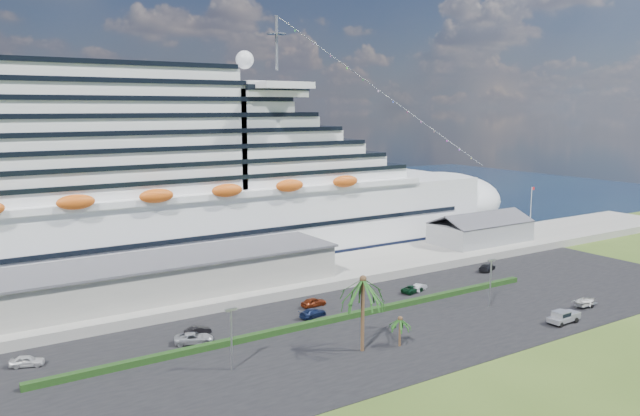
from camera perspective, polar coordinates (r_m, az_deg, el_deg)
ground at (r=92.71m, az=10.48°, el=-12.29°), size 420.00×420.00×0.00m
asphalt_lot at (r=100.42m, az=6.12°, el=-10.44°), size 140.00×38.00×0.12m
wharf at (r=122.98m, az=-2.43°, el=-6.30°), size 240.00×20.00×1.80m
water at (r=204.22m, az=-15.31°, el=-0.64°), size 420.00×160.00×0.02m
cruise_ship at (r=133.10m, az=-15.83°, el=1.49°), size 191.00×38.00×54.00m
terminal_building at (r=111.83m, az=-13.62°, el=-5.95°), size 61.00×15.00×6.30m
port_shed at (r=154.36m, az=14.46°, el=-2.06°), size 24.00×12.31×7.37m
flagpole at (r=167.25m, az=18.72°, el=-0.05°), size 1.08×0.16×12.00m
hedge at (r=99.58m, az=0.64°, el=-10.25°), size 88.00×1.10×0.90m
lamp_post_left at (r=82.23m, az=-8.12°, el=-11.08°), size 1.60×0.35×8.27m
lamp_post_right at (r=110.07m, az=15.34°, el=-6.08°), size 1.60×0.35×8.27m
palm_tall at (r=86.48m, az=3.95°, el=-7.29°), size 8.82×8.82×11.13m
palm_short at (r=90.34m, az=7.33°, el=-10.31°), size 3.53×3.53×4.56m
parked_car_0 at (r=92.44m, az=-25.21°, el=-12.54°), size 4.67×3.17×1.48m
parked_car_1 at (r=96.47m, az=-11.13°, el=-10.95°), size 4.05×1.60×1.31m
parked_car_2 at (r=93.39m, az=-11.46°, el=-11.58°), size 6.07×4.33×1.54m
parked_car_3 at (r=102.30m, az=-0.66°, el=-9.56°), size 5.20×2.90×1.42m
parked_car_4 at (r=107.50m, az=-0.59°, el=-8.59°), size 4.68×2.20×1.55m
parked_car_5 at (r=117.83m, az=9.07°, el=-7.16°), size 4.21×2.76×1.31m
parked_car_6 at (r=116.51m, az=8.45°, el=-7.33°), size 5.04×3.01×1.31m
parked_car_7 at (r=134.61m, az=15.01°, el=-5.24°), size 5.76×4.11×1.55m
pickup_truck at (r=106.49m, az=21.37°, el=-9.20°), size 5.96×2.39×2.08m
boat_trailer at (r=116.19m, az=23.19°, el=-7.83°), size 5.61×3.69×1.60m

